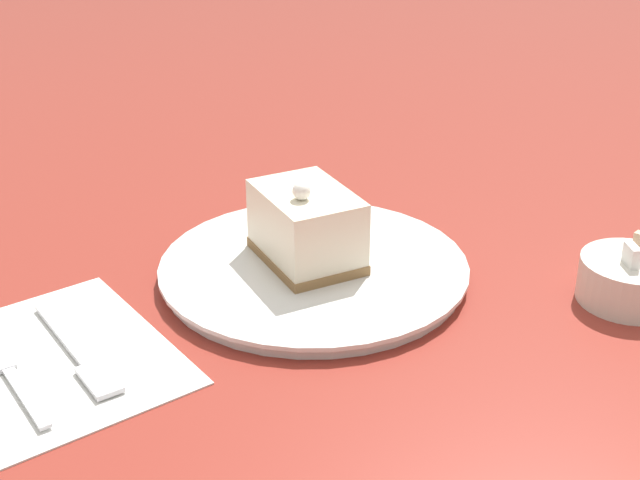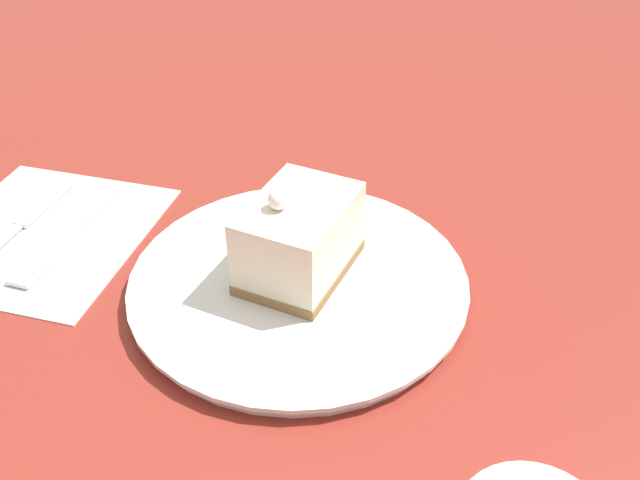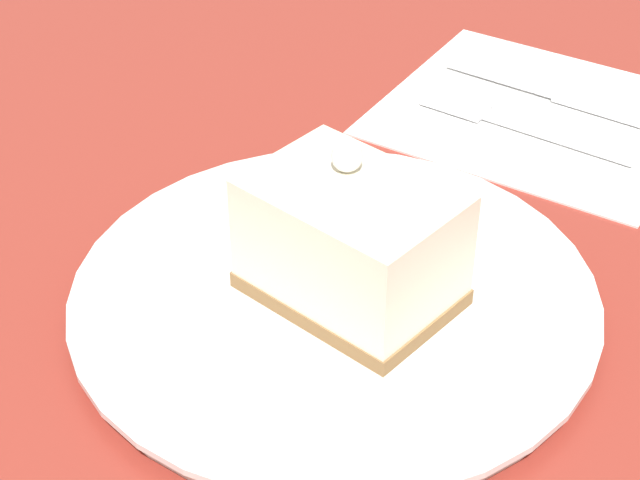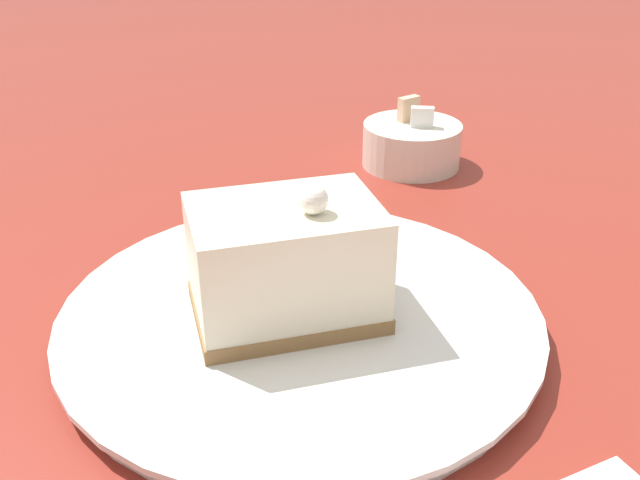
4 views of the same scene
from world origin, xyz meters
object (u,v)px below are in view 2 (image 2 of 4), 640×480
object	(u,v)px
plate	(299,283)
fork	(59,243)
knife	(29,216)
cake_slice	(299,238)

from	to	relation	value
plate	fork	size ratio (longest dim) A/B	1.83
fork	knife	world-z (taller)	same
cake_slice	fork	xyz separation A→B (m)	(0.22, 0.04, -0.04)
plate	knife	distance (m)	0.28
plate	fork	bearing A→B (deg)	8.09
cake_slice	knife	bearing A→B (deg)	5.36
plate	knife	bearing A→B (deg)	1.87
plate	cake_slice	world-z (taller)	cake_slice
knife	fork	bearing A→B (deg)	151.60
fork	knife	size ratio (longest dim) A/B	0.91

